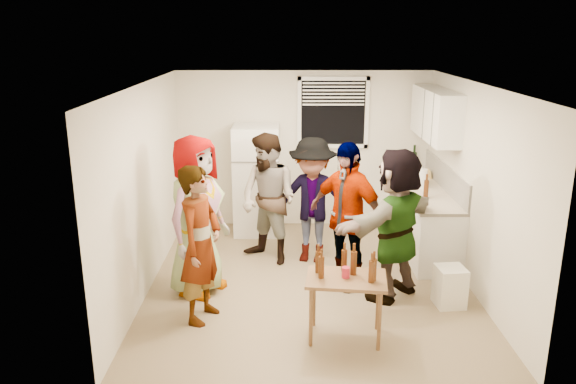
{
  "coord_description": "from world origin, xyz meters",
  "views": [
    {
      "loc": [
        -0.32,
        -6.57,
        3.12
      ],
      "look_at": [
        -0.27,
        0.18,
        1.15
      ],
      "focal_mm": 35.0,
      "sensor_mm": 36.0,
      "label": 1
    }
  ],
  "objects_px": {
    "beer_bottle_table": "(353,274)",
    "guest_back_left": "(269,260)",
    "guest_orange": "(392,295)",
    "red_cup": "(346,277)",
    "serving_table": "(344,337)",
    "refrigerator": "(257,180)",
    "wine_bottle": "(413,173)",
    "guest_grey": "(200,290)",
    "guest_black": "(344,284)",
    "beer_bottle_counter": "(425,199)",
    "guest_back_right": "(311,260)",
    "trash_bin": "(450,285)",
    "blue_cup": "(420,207)",
    "kettle": "(417,184)",
    "guest_stripe": "(204,317)"
  },
  "relations": [
    {
      "from": "guest_back_right",
      "to": "guest_black",
      "type": "distance_m",
      "value": 0.86
    },
    {
      "from": "blue_cup",
      "to": "red_cup",
      "type": "xyz_separation_m",
      "value": [
        -1.13,
        -1.67,
        -0.22
      ]
    },
    {
      "from": "refrigerator",
      "to": "guest_orange",
      "type": "height_order",
      "value": "refrigerator"
    },
    {
      "from": "guest_grey",
      "to": "guest_back_right",
      "type": "bearing_deg",
      "value": -28.64
    },
    {
      "from": "guest_black",
      "to": "serving_table",
      "type": "bearing_deg",
      "value": -54.4
    },
    {
      "from": "refrigerator",
      "to": "guest_back_right",
      "type": "relative_size",
      "value": 0.98
    },
    {
      "from": "guest_grey",
      "to": "guest_stripe",
      "type": "height_order",
      "value": "guest_grey"
    },
    {
      "from": "wine_bottle",
      "to": "red_cup",
      "type": "bearing_deg",
      "value": -112.57
    },
    {
      "from": "guest_grey",
      "to": "guest_orange",
      "type": "relative_size",
      "value": 1.07
    },
    {
      "from": "refrigerator",
      "to": "beer_bottle_table",
      "type": "relative_size",
      "value": 6.8
    },
    {
      "from": "refrigerator",
      "to": "guest_grey",
      "type": "relative_size",
      "value": 0.87
    },
    {
      "from": "guest_back_right",
      "to": "guest_black",
      "type": "height_order",
      "value": "guest_back_right"
    },
    {
      "from": "wine_bottle",
      "to": "guest_grey",
      "type": "relative_size",
      "value": 0.17
    },
    {
      "from": "beer_bottle_table",
      "to": "guest_back_left",
      "type": "height_order",
      "value": "beer_bottle_table"
    },
    {
      "from": "guest_back_left",
      "to": "guest_orange",
      "type": "xyz_separation_m",
      "value": [
        1.52,
        -1.08,
        0.0
      ]
    },
    {
      "from": "blue_cup",
      "to": "trash_bin",
      "type": "xyz_separation_m",
      "value": [
        0.17,
        -0.96,
        -0.65
      ]
    },
    {
      "from": "beer_bottle_counter",
      "to": "beer_bottle_table",
      "type": "height_order",
      "value": "beer_bottle_counter"
    },
    {
      "from": "serving_table",
      "to": "guest_orange",
      "type": "xyz_separation_m",
      "value": [
        0.68,
        0.96,
        0.0
      ]
    },
    {
      "from": "trash_bin",
      "to": "guest_stripe",
      "type": "relative_size",
      "value": 0.27
    },
    {
      "from": "guest_stripe",
      "to": "guest_black",
      "type": "relative_size",
      "value": 0.96
    },
    {
      "from": "blue_cup",
      "to": "guest_back_left",
      "type": "xyz_separation_m",
      "value": [
        -1.97,
        0.37,
        -0.9
      ]
    },
    {
      "from": "beer_bottle_table",
      "to": "guest_grey",
      "type": "bearing_deg",
      "value": 149.44
    },
    {
      "from": "beer_bottle_table",
      "to": "guest_back_left",
      "type": "relative_size",
      "value": 0.14
    },
    {
      "from": "blue_cup",
      "to": "beer_bottle_table",
      "type": "relative_size",
      "value": 0.45
    },
    {
      "from": "beer_bottle_table",
      "to": "wine_bottle",
      "type": "bearing_deg",
      "value": 68.23
    },
    {
      "from": "guest_grey",
      "to": "trash_bin",
      "type": "bearing_deg",
      "value": -69.79
    },
    {
      "from": "beer_bottle_counter",
      "to": "guest_orange",
      "type": "height_order",
      "value": "beer_bottle_counter"
    },
    {
      "from": "serving_table",
      "to": "guest_back_left",
      "type": "xyz_separation_m",
      "value": [
        -0.84,
        2.04,
        0.0
      ]
    },
    {
      "from": "wine_bottle",
      "to": "guest_black",
      "type": "height_order",
      "value": "wine_bottle"
    },
    {
      "from": "trash_bin",
      "to": "beer_bottle_table",
      "type": "relative_size",
      "value": 1.89
    },
    {
      "from": "trash_bin",
      "to": "serving_table",
      "type": "bearing_deg",
      "value": -151.37
    },
    {
      "from": "serving_table",
      "to": "guest_black",
      "type": "distance_m",
      "value": 1.28
    },
    {
      "from": "wine_bottle",
      "to": "guest_black",
      "type": "xyz_separation_m",
      "value": [
        -1.31,
        -2.2,
        -0.9
      ]
    },
    {
      "from": "serving_table",
      "to": "guest_back_right",
      "type": "distance_m",
      "value": 2.07
    },
    {
      "from": "serving_table",
      "to": "guest_stripe",
      "type": "xyz_separation_m",
      "value": [
        -1.54,
        0.43,
        0.0
      ]
    },
    {
      "from": "red_cup",
      "to": "guest_orange",
      "type": "distance_m",
      "value": 1.36
    },
    {
      "from": "red_cup",
      "to": "guest_back_left",
      "type": "xyz_separation_m",
      "value": [
        -0.84,
        2.04,
        -0.68
      ]
    },
    {
      "from": "guest_back_left",
      "to": "guest_black",
      "type": "bearing_deg",
      "value": 1.32
    },
    {
      "from": "serving_table",
      "to": "red_cup",
      "type": "relative_size",
      "value": 7.3
    },
    {
      "from": "beer_bottle_counter",
      "to": "trash_bin",
      "type": "bearing_deg",
      "value": -89.69
    },
    {
      "from": "refrigerator",
      "to": "guest_back_right",
      "type": "xyz_separation_m",
      "value": [
        0.81,
        -1.16,
        -0.85
      ]
    },
    {
      "from": "refrigerator",
      "to": "guest_back_left",
      "type": "distance_m",
      "value": 1.47
    },
    {
      "from": "guest_black",
      "to": "beer_bottle_counter",
      "type": "bearing_deg",
      "value": 74.55
    },
    {
      "from": "wine_bottle",
      "to": "guest_orange",
      "type": "relative_size",
      "value": 0.18
    },
    {
      "from": "guest_black",
      "to": "wine_bottle",
      "type": "bearing_deg",
      "value": 100.49
    },
    {
      "from": "refrigerator",
      "to": "red_cup",
      "type": "relative_size",
      "value": 15.34
    },
    {
      "from": "kettle",
      "to": "blue_cup",
      "type": "distance_m",
      "value": 1.13
    },
    {
      "from": "guest_grey",
      "to": "kettle",
      "type": "bearing_deg",
      "value": -33.07
    },
    {
      "from": "guest_orange",
      "to": "red_cup",
      "type": "bearing_deg",
      "value": 11.03
    },
    {
      "from": "refrigerator",
      "to": "kettle",
      "type": "bearing_deg",
      "value": -10.34
    }
  ]
}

